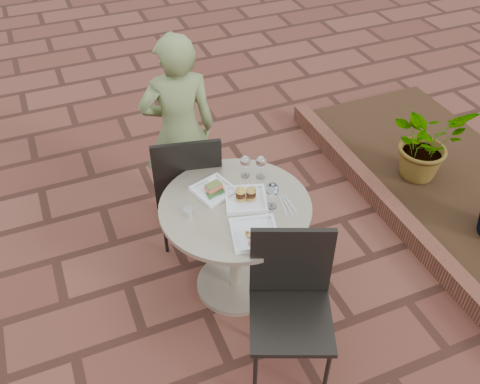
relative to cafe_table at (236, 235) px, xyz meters
name	(u,v)px	position (x,y,z in m)	size (l,w,h in m)	color
ground	(207,312)	(-0.26, -0.13, -0.48)	(60.00, 60.00, 0.00)	#592E23
cafe_table	(236,235)	(0.00, 0.00, 0.00)	(0.90, 0.90, 0.73)	gray
chair_far	(187,181)	(-0.13, 0.53, 0.07)	(0.52, 0.52, 0.93)	black
chair_near	(291,294)	(0.08, -0.59, 0.07)	(0.58, 0.58, 0.93)	black
diner	(179,131)	(-0.07, 0.86, 0.24)	(0.53, 0.35, 1.45)	#606F3D
plate_salmon	(214,190)	(-0.08, 0.16, 0.26)	(0.27, 0.27, 0.06)	silver
plate_sliders	(246,198)	(0.07, 0.01, 0.28)	(0.30, 0.30, 0.15)	silver
plate_tuna	(255,233)	(0.00, -0.27, 0.26)	(0.31, 0.31, 0.03)	silver
wine_glass_right	(272,190)	(0.19, -0.09, 0.37)	(0.07, 0.07, 0.17)	white
wine_glass_mid	(245,162)	(0.16, 0.23, 0.35)	(0.07, 0.07, 0.15)	white
wine_glass_far	(261,162)	(0.25, 0.18, 0.36)	(0.07, 0.07, 0.16)	white
steel_ramekin	(188,212)	(-0.28, 0.03, 0.27)	(0.06, 0.06, 0.04)	silver
cutlery_set	(287,205)	(0.28, -0.11, 0.25)	(0.08, 0.19, 0.00)	silver
planter_curb	(391,210)	(1.34, 0.17, -0.41)	(0.12, 3.00, 0.15)	brown
mulch_bed	(463,191)	(2.04, 0.17, -0.45)	(1.30, 3.00, 0.06)	black
potted_plant_a	(426,141)	(1.82, 0.47, -0.10)	(0.58, 0.50, 0.64)	#33662D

